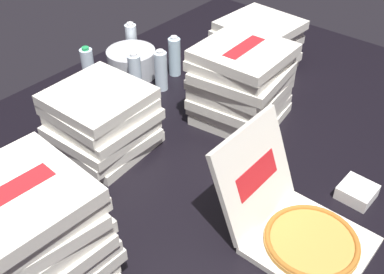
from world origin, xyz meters
The scene contains 13 objects.
ground_plane centered at (0.00, 0.00, -0.01)m, with size 3.20×2.40×0.02m, color black.
open_pizza_box centered at (-0.12, -0.46, 0.08)m, with size 0.39×0.54×0.39m.
pizza_stack_center_near centered at (-0.22, 0.48, 0.15)m, with size 0.43×0.42×0.29m.
pizza_stack_right_near centered at (0.84, 0.36, 0.15)m, with size 0.41×0.42×0.29m.
pizza_stack_left_mid centered at (0.37, 0.14, 0.20)m, with size 0.45×0.45×0.40m.
pizza_stack_center_far centered at (-0.83, 0.08, 0.22)m, with size 0.44×0.45×0.44m.
ice_bucket centered at (0.32, 0.86, 0.08)m, with size 0.28×0.28×0.15m, color #B7BABF.
water_bottle_0 centered at (0.09, 0.95, 0.11)m, with size 0.07×0.07×0.24m.
water_bottle_1 centered at (0.21, 0.70, 0.11)m, with size 0.07×0.07×0.24m.
water_bottle_2 centered at (0.45, 0.99, 0.11)m, with size 0.07×0.07×0.24m.
water_bottle_3 centered at (0.49, 0.67, 0.11)m, with size 0.07×0.07×0.24m.
water_bottle_4 centered at (0.32, 0.62, 0.11)m, with size 0.07×0.07×0.24m.
napkin_pile centered at (0.23, -0.55, 0.03)m, with size 0.13×0.13×0.06m, color white.
Camera 1 is at (-1.21, -0.89, 1.35)m, focal length 42.51 mm.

